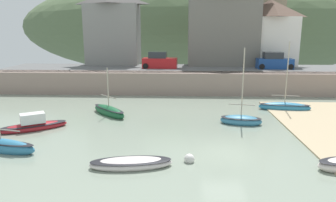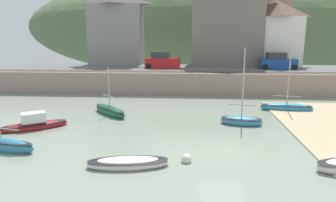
{
  "view_description": "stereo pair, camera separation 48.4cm",
  "coord_description": "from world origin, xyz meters",
  "px_view_note": "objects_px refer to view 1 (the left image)",
  "views": [
    {
      "loc": [
        -2.49,
        -17.17,
        6.87
      ],
      "look_at": [
        -3.51,
        5.28,
        1.81
      ],
      "focal_mm": 33.74,
      "sensor_mm": 36.0,
      "label": 1
    },
    {
      "loc": [
        -2.0,
        -17.15,
        6.87
      ],
      "look_at": [
        -3.51,
        5.28,
        1.81
      ],
      "focal_mm": 33.74,
      "sensor_mm": 36.0,
      "label": 2
    }
  ],
  "objects_px": {
    "rowboat_small_beached": "(241,120)",
    "parked_car_by_wall": "(274,62)",
    "waterfront_building_right": "(269,32)",
    "sailboat_white_hull": "(131,163)",
    "fishing_boat_green": "(284,107)",
    "motorboat_with_cabin": "(33,125)",
    "church_with_spire": "(273,13)",
    "waterfront_building_centre": "(223,21)",
    "parked_car_near_slipway": "(159,61)",
    "sailboat_nearest_shore": "(109,111)",
    "mooring_buoy": "(189,159)",
    "sailboat_far_left": "(1,146)",
    "waterfront_building_left": "(113,27)"
  },
  "relations": [
    {
      "from": "rowboat_small_beached",
      "to": "parked_car_by_wall",
      "type": "bearing_deg",
      "value": 77.1
    },
    {
      "from": "waterfront_building_right",
      "to": "parked_car_by_wall",
      "type": "relative_size",
      "value": 2.01
    },
    {
      "from": "sailboat_white_hull",
      "to": "fishing_boat_green",
      "type": "relative_size",
      "value": 0.71
    },
    {
      "from": "rowboat_small_beached",
      "to": "motorboat_with_cabin",
      "type": "distance_m",
      "value": 15.04
    },
    {
      "from": "waterfront_building_right",
      "to": "church_with_spire",
      "type": "relative_size",
      "value": 0.62
    },
    {
      "from": "waterfront_building_centre",
      "to": "parked_car_near_slipway",
      "type": "height_order",
      "value": "waterfront_building_centre"
    },
    {
      "from": "sailboat_nearest_shore",
      "to": "mooring_buoy",
      "type": "distance_m",
      "value": 11.33
    },
    {
      "from": "waterfront_building_centre",
      "to": "sailboat_white_hull",
      "type": "distance_m",
      "value": 29.55
    },
    {
      "from": "sailboat_white_hull",
      "to": "sailboat_nearest_shore",
      "type": "relative_size",
      "value": 1.06
    },
    {
      "from": "rowboat_small_beached",
      "to": "parked_car_by_wall",
      "type": "xyz_separation_m",
      "value": [
        6.41,
        14.93,
        2.91
      ]
    },
    {
      "from": "parked_car_by_wall",
      "to": "mooring_buoy",
      "type": "xyz_separation_m",
      "value": [
        -10.42,
        -22.14,
        -3.04
      ]
    },
    {
      "from": "church_with_spire",
      "to": "motorboat_with_cabin",
      "type": "height_order",
      "value": "church_with_spire"
    },
    {
      "from": "waterfront_building_right",
      "to": "rowboat_small_beached",
      "type": "relative_size",
      "value": 1.41
    },
    {
      "from": "motorboat_with_cabin",
      "to": "church_with_spire",
      "type": "bearing_deg",
      "value": 15.84
    },
    {
      "from": "waterfront_building_centre",
      "to": "motorboat_with_cabin",
      "type": "bearing_deg",
      "value": -126.02
    },
    {
      "from": "sailboat_far_left",
      "to": "parked_car_by_wall",
      "type": "height_order",
      "value": "parked_car_by_wall"
    },
    {
      "from": "parked_car_near_slipway",
      "to": "mooring_buoy",
      "type": "bearing_deg",
      "value": -78.64
    },
    {
      "from": "rowboat_small_beached",
      "to": "mooring_buoy",
      "type": "relative_size",
      "value": 10.37
    },
    {
      "from": "church_with_spire",
      "to": "parked_car_near_slipway",
      "type": "xyz_separation_m",
      "value": [
        -15.36,
        -8.5,
        -6.06
      ]
    },
    {
      "from": "parked_car_by_wall",
      "to": "sailboat_white_hull",
      "type": "bearing_deg",
      "value": -119.93
    },
    {
      "from": "church_with_spire",
      "to": "sailboat_white_hull",
      "type": "relative_size",
      "value": 3.03
    },
    {
      "from": "parked_car_near_slipway",
      "to": "sailboat_far_left",
      "type": "bearing_deg",
      "value": -106.82
    },
    {
      "from": "waterfront_building_left",
      "to": "waterfront_building_right",
      "type": "height_order",
      "value": "waterfront_building_left"
    },
    {
      "from": "waterfront_building_centre",
      "to": "sailboat_nearest_shore",
      "type": "distance_m",
      "value": 22.05
    },
    {
      "from": "waterfront_building_centre",
      "to": "sailboat_nearest_shore",
      "type": "xyz_separation_m",
      "value": [
        -11.21,
        -17.33,
        -7.76
      ]
    },
    {
      "from": "church_with_spire",
      "to": "rowboat_small_beached",
      "type": "distance_m",
      "value": 26.39
    },
    {
      "from": "waterfront_building_centre",
      "to": "mooring_buoy",
      "type": "xyz_separation_m",
      "value": [
        -4.74,
        -26.64,
        -7.9
      ]
    },
    {
      "from": "waterfront_building_right",
      "to": "church_with_spire",
      "type": "distance_m",
      "value": 5.0
    },
    {
      "from": "sailboat_nearest_shore",
      "to": "mooring_buoy",
      "type": "bearing_deg",
      "value": -8.98
    },
    {
      "from": "waterfront_building_centre",
      "to": "sailboat_far_left",
      "type": "xyz_separation_m",
      "value": [
        -15.6,
        -25.6,
        -7.75
      ]
    },
    {
      "from": "waterfront_building_left",
      "to": "sailboat_nearest_shore",
      "type": "xyz_separation_m",
      "value": [
        3.15,
        -17.33,
        -6.9
      ]
    },
    {
      "from": "waterfront_building_right",
      "to": "church_with_spire",
      "type": "bearing_deg",
      "value": 70.8
    },
    {
      "from": "waterfront_building_centre",
      "to": "mooring_buoy",
      "type": "bearing_deg",
      "value": -100.09
    },
    {
      "from": "waterfront_building_centre",
      "to": "fishing_boat_green",
      "type": "xyz_separation_m",
      "value": [
        3.85,
        -15.0,
        -7.77
      ]
    },
    {
      "from": "waterfront_building_left",
      "to": "mooring_buoy",
      "type": "distance_m",
      "value": 29.18
    },
    {
      "from": "waterfront_building_centre",
      "to": "sailboat_far_left",
      "type": "bearing_deg",
      "value": -121.36
    },
    {
      "from": "sailboat_far_left",
      "to": "mooring_buoy",
      "type": "xyz_separation_m",
      "value": [
        10.86,
        -1.04,
        -0.15
      ]
    },
    {
      "from": "sailboat_white_hull",
      "to": "rowboat_small_beached",
      "type": "distance_m",
      "value": 10.62
    },
    {
      "from": "rowboat_small_beached",
      "to": "fishing_boat_green",
      "type": "distance_m",
      "value": 6.37
    },
    {
      "from": "waterfront_building_centre",
      "to": "sailboat_white_hull",
      "type": "bearing_deg",
      "value": -105.78
    },
    {
      "from": "sailboat_white_hull",
      "to": "mooring_buoy",
      "type": "bearing_deg",
      "value": 5.88
    },
    {
      "from": "waterfront_building_left",
      "to": "fishing_boat_green",
      "type": "xyz_separation_m",
      "value": [
        18.2,
        -15.0,
        -6.91
      ]
    },
    {
      "from": "fishing_boat_green",
      "to": "rowboat_small_beached",
      "type": "bearing_deg",
      "value": -128.14
    },
    {
      "from": "sailboat_far_left",
      "to": "fishing_boat_green",
      "type": "bearing_deg",
      "value": 41.02
    },
    {
      "from": "motorboat_with_cabin",
      "to": "fishing_boat_green",
      "type": "relative_size",
      "value": 0.74
    },
    {
      "from": "sailboat_nearest_shore",
      "to": "mooring_buoy",
      "type": "relative_size",
      "value": 7.34
    },
    {
      "from": "parked_car_near_slipway",
      "to": "waterfront_building_centre",
      "type": "bearing_deg",
      "value": 32.85
    },
    {
      "from": "waterfront_building_right",
      "to": "motorboat_with_cabin",
      "type": "height_order",
      "value": "waterfront_building_right"
    },
    {
      "from": "mooring_buoy",
      "to": "motorboat_with_cabin",
      "type": "bearing_deg",
      "value": 154.76
    },
    {
      "from": "motorboat_with_cabin",
      "to": "sailboat_far_left",
      "type": "height_order",
      "value": "sailboat_far_left"
    }
  ]
}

